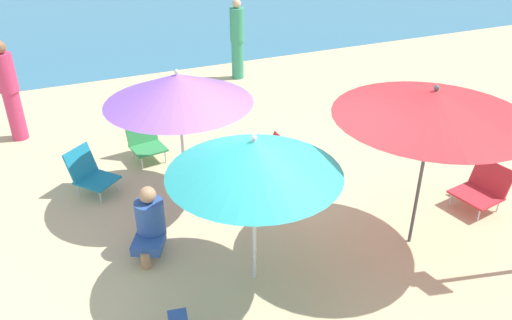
{
  "coord_description": "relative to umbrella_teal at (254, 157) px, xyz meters",
  "views": [
    {
      "loc": [
        -2.25,
        -4.39,
        3.94
      ],
      "look_at": [
        0.09,
        1.0,
        0.7
      ],
      "focal_mm": 36.11,
      "sensor_mm": 36.0,
      "label": 1
    }
  ],
  "objects": [
    {
      "name": "umbrella_teal",
      "position": [
        0.0,
        0.0,
        0.0
      ],
      "size": [
        1.78,
        1.78,
        1.78
      ],
      "color": "silver",
      "rests_on": "ground_plane"
    },
    {
      "name": "beach_chair_b",
      "position": [
        3.38,
        0.11,
        -1.25
      ],
      "size": [
        0.68,
        0.65,
        0.6
      ],
      "rotation": [
        0.0,
        0.0,
        -2.98
      ],
      "color": "red",
      "rests_on": "ground_plane"
    },
    {
      "name": "beach_chair_d",
      "position": [
        1.16,
        2.06,
        -1.27
      ],
      "size": [
        0.54,
        0.55,
        0.54
      ],
      "rotation": [
        0.0,
        0.0,
        -3.15
      ],
      "color": "red",
      "rests_on": "ground_plane"
    },
    {
      "name": "umbrella_red",
      "position": [
        2.01,
        -0.15,
        0.29
      ],
      "size": [
        2.15,
        2.15,
        2.04
      ],
      "color": "#4C4C51",
      "rests_on": "ground_plane"
    },
    {
      "name": "umbrella_purple",
      "position": [
        -0.22,
        1.9,
        0.08
      ],
      "size": [
        1.9,
        1.9,
        1.87
      ],
      "color": "silver",
      "rests_on": "ground_plane"
    },
    {
      "name": "person_b",
      "position": [
        -2.29,
        4.83,
        -0.67
      ],
      "size": [
        0.31,
        0.31,
        1.7
      ],
      "rotation": [
        0.0,
        0.0,
        3.09
      ],
      "color": "#DB3866",
      "rests_on": "ground_plane"
    },
    {
      "name": "ground_plane",
      "position": [
        0.51,
        0.33,
        -1.54
      ],
      "size": [
        40.0,
        40.0,
        0.0
      ],
      "primitive_type": "plane",
      "color": "#D3BC8C"
    },
    {
      "name": "beach_chair_a",
      "position": [
        -0.47,
        3.26,
        -1.21
      ],
      "size": [
        0.57,
        0.65,
        0.66
      ],
      "rotation": [
        0.0,
        0.0,
        -1.42
      ],
      "color": "#33934C",
      "rests_on": "ground_plane"
    },
    {
      "name": "person_c",
      "position": [
        2.25,
        6.16,
        -0.67
      ],
      "size": [
        0.31,
        0.31,
        1.71
      ],
      "rotation": [
        0.0,
        0.0,
        1.19
      ],
      "color": "#389970",
      "rests_on": "ground_plane"
    },
    {
      "name": "beach_chair_c",
      "position": [
        -1.4,
        2.57,
        -1.22
      ],
      "size": [
        0.73,
        0.75,
        0.65
      ],
      "rotation": [
        0.0,
        0.0,
        -0.87
      ],
      "color": "teal",
      "rests_on": "ground_plane"
    },
    {
      "name": "sea_water",
      "position": [
        0.51,
        15.19,
        -1.53
      ],
      "size": [
        40.0,
        16.0,
        0.01
      ],
      "primitive_type": "cube",
      "color": "teal",
      "rests_on": "ground_plane"
    },
    {
      "name": "person_a",
      "position": [
        -0.93,
        0.92,
        -1.12
      ],
      "size": [
        0.48,
        0.57,
        0.87
      ],
      "rotation": [
        0.0,
        0.0,
        4.24
      ],
      "color": "#2D519E",
      "rests_on": "ground_plane"
    }
  ]
}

